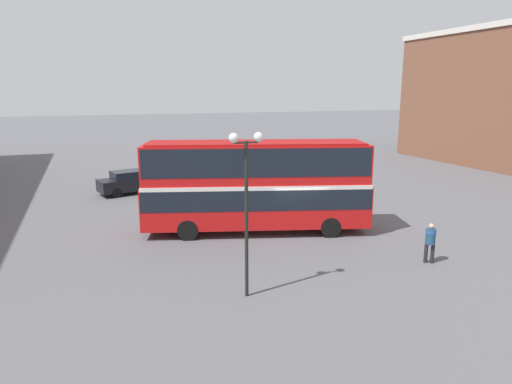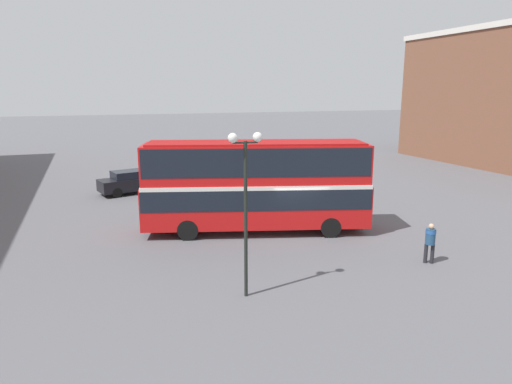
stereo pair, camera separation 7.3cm
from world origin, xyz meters
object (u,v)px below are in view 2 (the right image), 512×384
(street_lamp_twin_globe, at_px, (246,183))
(parked_car_kerb_far, at_px, (277,169))
(double_decker_bus, at_px, (256,181))
(pedestrian_foreground, at_px, (430,239))
(parked_car_kerb_near, at_px, (133,182))

(street_lamp_twin_globe, bearing_deg, parked_car_kerb_far, 64.47)
(parked_car_kerb_far, bearing_deg, double_decker_bus, 56.88)
(double_decker_bus, xyz_separation_m, pedestrian_foreground, (5.19, -6.47, -1.56))
(pedestrian_foreground, xyz_separation_m, parked_car_kerb_near, (-10.14, 17.66, -0.22))
(parked_car_kerb_near, xyz_separation_m, parked_car_kerb_far, (11.41, 1.53, -0.01))
(parked_car_kerb_near, relative_size, parked_car_kerb_far, 1.13)
(double_decker_bus, bearing_deg, street_lamp_twin_globe, -96.23)
(double_decker_bus, bearing_deg, parked_car_kerb_near, 130.36)
(double_decker_bus, relative_size, pedestrian_foreground, 6.71)
(pedestrian_foreground, relative_size, parked_car_kerb_near, 0.35)
(double_decker_bus, height_order, street_lamp_twin_globe, street_lamp_twin_globe)
(pedestrian_foreground, height_order, street_lamp_twin_globe, street_lamp_twin_globe)
(parked_car_kerb_near, distance_m, parked_car_kerb_far, 11.52)
(parked_car_kerb_near, distance_m, street_lamp_twin_globe, 18.38)
(pedestrian_foreground, bearing_deg, double_decker_bus, -107.83)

